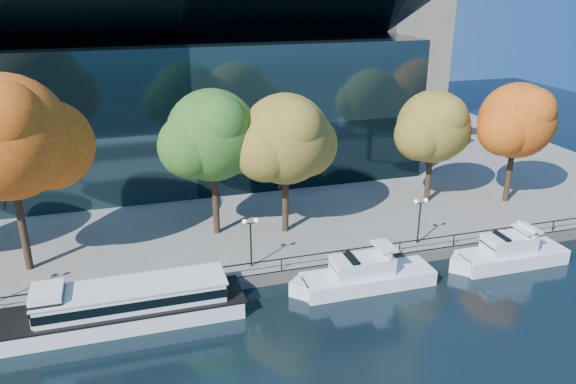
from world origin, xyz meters
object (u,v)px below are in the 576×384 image
object	(u,v)px
tree_1	(9,140)
tree_3	(287,141)
tree_4	(435,128)
tour_boat	(119,305)
tree_2	(214,137)
lamp_2	(420,211)
cruiser_near	(362,275)
lamp_1	(251,231)
cruiser_far	(508,253)
tree_5	(518,122)

from	to	relation	value
tree_1	tree_3	distance (m)	20.98
tree_4	tree_1	bearing A→B (deg)	-173.84
tour_boat	tree_4	bearing A→B (deg)	21.53
tree_2	lamp_2	distance (m)	18.08
cruiser_near	lamp_1	xyz separation A→B (m)	(-7.70, 3.76, 2.97)
cruiser_near	cruiser_far	size ratio (longest dim) A/B	1.11
tree_1	lamp_2	distance (m)	31.83
tour_boat	lamp_2	bearing A→B (deg)	8.11
tree_1	lamp_1	bearing A→B (deg)	-15.41
cruiser_near	lamp_2	size ratio (longest dim) A/B	2.80
tree_1	tree_5	world-z (taller)	tree_1
tour_boat	tree_2	size ratio (longest dim) A/B	1.37
cruiser_far	tree_1	xyz separation A→B (m)	(-36.76, 8.34, 10.19)
tour_boat	cruiser_near	distance (m)	17.66
lamp_1	cruiser_far	bearing A→B (deg)	-10.66
tree_1	tree_4	world-z (taller)	tree_1
tour_boat	tree_3	bearing A→B (deg)	32.00
cruiser_near	tree_1	world-z (taller)	tree_1
tour_boat	cruiser_far	bearing A→B (deg)	-0.73
tree_3	lamp_1	world-z (taller)	tree_3
cruiser_far	tree_1	size ratio (longest dim) A/B	0.68
cruiser_near	cruiser_far	world-z (taller)	cruiser_far
cruiser_near	lamp_2	world-z (taller)	lamp_2
tour_boat	cruiser_far	world-z (taller)	cruiser_far
cruiser_near	tree_4	size ratio (longest dim) A/B	1.01
tree_3	lamp_1	distance (m)	8.94
tree_4	tree_5	xyz separation A→B (m)	(7.66, -2.24, 0.57)
tree_4	tree_5	bearing A→B (deg)	-16.26
tour_boat	tree_3	xyz separation A→B (m)	(14.52, 9.08, 7.83)
lamp_2	cruiser_far	bearing A→B (deg)	-32.30
lamp_1	tree_5	bearing A→B (deg)	12.52
cruiser_far	tree_4	xyz separation A→B (m)	(-0.29, 12.28, 7.45)
tree_5	tree_3	bearing A→B (deg)	-178.57
tour_boat	cruiser_near	bearing A→B (deg)	-0.96
cruiser_near	tree_3	distance (m)	12.85
tour_boat	tree_1	bearing A→B (deg)	128.50
lamp_2	tour_boat	bearing A→B (deg)	-171.89
tree_4	lamp_2	xyz separation A→B (m)	(-5.81, -8.42, -4.52)
tree_5	tree_1	bearing A→B (deg)	-177.79
cruiser_far	tree_4	distance (m)	14.36
cruiser_near	tree_3	size ratio (longest dim) A/B	0.92
cruiser_far	tree_2	bearing A→B (deg)	153.70
lamp_1	lamp_2	xyz separation A→B (m)	(14.38, 0.00, 0.00)
lamp_1	lamp_2	world-z (taller)	same
tour_boat	tree_5	size ratio (longest dim) A/B	1.47
tree_1	tree_2	size ratio (longest dim) A/B	1.18
lamp_2	tree_4	bearing A→B (deg)	55.41
cruiser_near	tree_1	xyz separation A→B (m)	(-23.98, 8.25, 10.24)
tree_2	tree_3	bearing A→B (deg)	-12.56
tree_3	tree_5	world-z (taller)	tree_3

